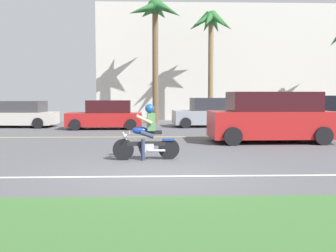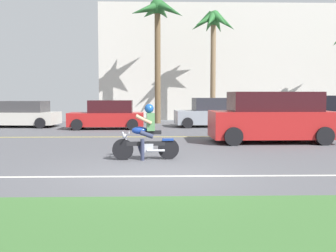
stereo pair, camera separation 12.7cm
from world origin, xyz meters
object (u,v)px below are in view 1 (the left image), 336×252
Objects in this scene: palm_tree_0 at (211,29)px; parked_car_1 at (106,116)px; motorcyclist at (147,136)px; parked_car_2 at (208,113)px; parked_car_0 at (18,115)px; suv_nearby at (271,118)px; palm_tree_2 at (155,19)px; parked_car_3 at (312,114)px.

parked_car_1 is at bearing -143.90° from palm_tree_0.
motorcyclist reaches higher than parked_car_1.
parked_car_2 reaches higher than motorcyclist.
suv_nearby is at bearing -32.67° from parked_car_0.
parked_car_2 is at bearing -0.43° from parked_car_0.
palm_tree_2 is at bearing 88.76° from motorcyclist.
palm_tree_0 reaches higher than parked_car_2.
parked_car_3 is at bearing -49.80° from palm_tree_0.
parked_car_0 is at bearing -160.37° from palm_tree_2.
parked_car_2 is (3.20, 11.24, 0.10)m from motorcyclist.
motorcyclist is at bearing -131.79° from parked_car_3.
parked_car_0 is 1.10× the size of parked_car_2.
palm_tree_0 is 3.45m from palm_tree_2.
suv_nearby is 0.67× the size of palm_tree_0.
parked_car_1 is at bearing -166.15° from parked_car_2.
palm_tree_0 reaches higher than motorcyclist.
palm_tree_0 is 0.92× the size of palm_tree_2.
parked_car_2 is at bearing 155.79° from parked_car_3.
motorcyclist is 0.39× the size of suv_nearby.
motorcyclist is 0.24× the size of palm_tree_2.
palm_tree_0 reaches higher than parked_car_0.
palm_tree_0 reaches higher than parked_car_3.
parked_car_3 is (4.88, -2.20, 0.06)m from parked_car_2.
parked_car_1 is 0.55× the size of palm_tree_0.
parked_car_3 is (8.08, 9.04, 0.16)m from motorcyclist.
parked_car_2 is 6.83m from palm_tree_2.
suv_nearby is at bearing -67.37° from palm_tree_2.
palm_tree_2 is at bearing -175.32° from palm_tree_0.
motorcyclist is 15.57m from palm_tree_0.
parked_car_1 is (4.85, -1.41, 0.02)m from parked_car_0.
palm_tree_0 is (-0.79, 10.33, 4.87)m from suv_nearby.
motorcyclist is 11.69m from parked_car_2.
palm_tree_2 reaches higher than parked_car_2.
palm_tree_2 is (-2.90, 2.71, 5.56)m from parked_car_2.
suv_nearby is 11.45m from palm_tree_0.
palm_tree_0 is (10.78, 2.91, 5.10)m from parked_car_0.
parked_car_1 is (-6.72, 6.01, -0.21)m from suv_nearby.
motorcyclist is 0.26× the size of palm_tree_0.
suv_nearby reaches higher than parked_car_2.
palm_tree_2 reaches higher than parked_car_1.
palm_tree_0 is at bearing 4.68° from palm_tree_2.
suv_nearby is (4.49, 3.90, 0.27)m from motorcyclist.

